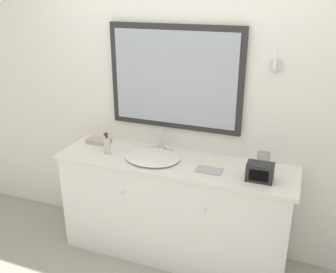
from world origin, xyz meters
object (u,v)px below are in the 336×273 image
object	(u,v)px
soap_bottle	(107,145)
picture_frame	(264,159)
sink_basin	(153,157)
appliance_box	(260,172)

from	to	relation	value
soap_bottle	picture_frame	distance (m)	1.23
sink_basin	soap_bottle	world-z (taller)	sink_basin
appliance_box	picture_frame	size ratio (longest dim) A/B	1.33
sink_basin	picture_frame	xyz separation A→B (m)	(0.83, 0.15, 0.05)
soap_bottle	picture_frame	xyz separation A→B (m)	(1.22, 0.19, -0.01)
sink_basin	appliance_box	xyz separation A→B (m)	(0.84, -0.06, 0.04)
sink_basin	soap_bottle	distance (m)	0.39
soap_bottle	appliance_box	xyz separation A→B (m)	(1.22, -0.02, -0.01)
soap_bottle	appliance_box	world-z (taller)	soap_bottle
soap_bottle	appliance_box	size ratio (longest dim) A/B	0.99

